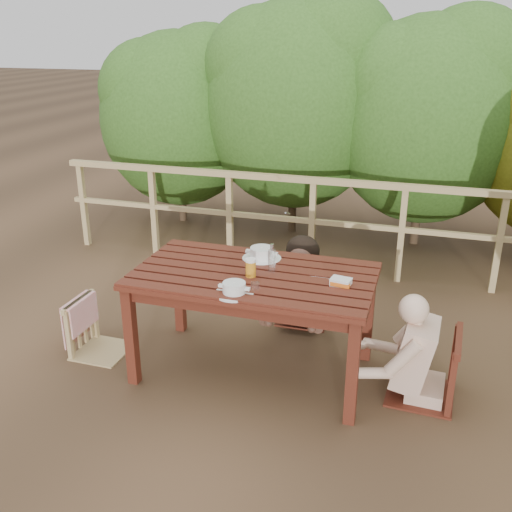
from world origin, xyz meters
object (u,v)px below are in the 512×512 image
(chair_right, at_px, (427,336))
(butter_tub, at_px, (341,283))
(diner_right, at_px, (434,317))
(soup_near, at_px, (234,289))
(tumbler, at_px, (255,288))
(chair_far, at_px, (305,274))
(woman, at_px, (306,252))
(bottle, at_px, (272,259))
(chair_left, at_px, (98,305))
(beer_glass, at_px, (251,269))
(table, at_px, (254,324))
(soup_far, at_px, (262,254))

(chair_right, xyz_separation_m, butter_tub, (-0.59, -0.06, 0.34))
(diner_right, xyz_separation_m, soup_near, (-1.26, -0.39, 0.20))
(chair_right, xyz_separation_m, tumbler, (-1.11, -0.32, 0.34))
(chair_far, height_order, woman, woman)
(chair_far, bearing_deg, bottle, -94.85)
(chair_left, height_order, beer_glass, beer_glass)
(chair_far, xyz_separation_m, chair_right, (1.03, -0.87, 0.03))
(tumbler, bearing_deg, chair_far, 86.09)
(bottle, bearing_deg, beer_glass, -132.75)
(table, relative_size, chair_far, 1.93)
(beer_glass, xyz_separation_m, butter_tub, (0.62, 0.05, -0.04))
(bottle, height_order, butter_tub, bottle)
(table, height_order, bottle, bottle)
(diner_right, distance_m, soup_near, 1.34)
(chair_right, xyz_separation_m, diner_right, (0.03, 0.00, 0.15))
(chair_left, height_order, chair_right, chair_right)
(chair_left, height_order, soup_near, soup_near)
(bottle, height_order, tumbler, bottle)
(diner_right, bearing_deg, table, 94.75)
(soup_far, distance_m, butter_tub, 0.71)
(bottle, xyz_separation_m, tumbler, (-0.02, -0.33, -0.08))
(chair_far, distance_m, tumbler, 1.25)
(soup_near, relative_size, tumbler, 3.75)
(chair_left, relative_size, soup_far, 2.80)
(chair_left, height_order, chair_far, chair_far)
(soup_far, xyz_separation_m, beer_glass, (0.03, -0.35, 0.02))
(chair_right, bearing_deg, table, -85.20)
(chair_far, xyz_separation_m, soup_near, (-0.20, -1.26, 0.39))
(chair_left, xyz_separation_m, tumbler, (1.32, -0.17, 0.40))
(chair_right, height_order, tumbler, chair_right)
(bottle, bearing_deg, woman, 85.94)
(chair_left, bearing_deg, chair_right, -85.92)
(soup_near, bearing_deg, butter_tub, 27.15)
(woman, xyz_separation_m, tumbler, (-0.08, -1.20, 0.19))
(woman, relative_size, beer_glass, 8.63)
(woman, height_order, diner_right, woman)
(woman, bearing_deg, soup_near, 80.37)
(chair_left, distance_m, chair_far, 1.73)
(diner_right, xyz_separation_m, tumbler, (-1.14, -0.32, 0.20))
(bottle, bearing_deg, tumbler, -93.28)
(bottle, bearing_deg, soup_near, -108.91)
(chair_right, height_order, butter_tub, chair_right)
(chair_far, distance_m, beer_glass, 1.08)
(soup_near, distance_m, beer_glass, 0.28)
(chair_right, relative_size, soup_near, 3.68)
(beer_glass, bearing_deg, diner_right, 5.02)
(table, distance_m, beer_glass, 0.47)
(chair_left, relative_size, beer_glass, 5.64)
(chair_right, height_order, beer_glass, chair_right)
(soup_far, bearing_deg, butter_tub, -25.31)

